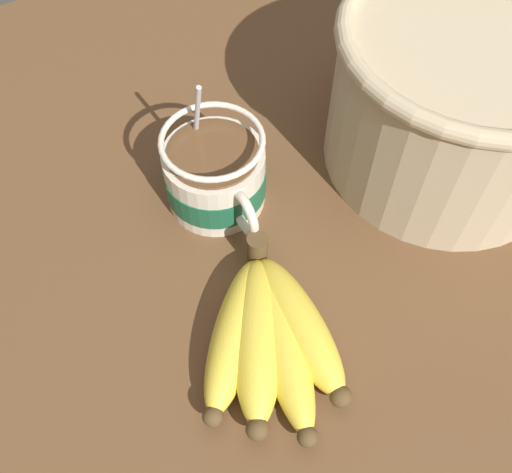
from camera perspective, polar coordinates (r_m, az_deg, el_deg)
table at (r=56.60cm, az=-1.53°, el=-4.41°), size 106.53×106.53×3.50cm
coffee_mug at (r=57.23cm, az=-4.07°, el=6.10°), size 13.77×10.24×13.75cm
banana_bunch at (r=49.91cm, az=1.27°, el=-9.77°), size 18.53×14.09×4.35cm
woven_basket at (r=61.10cm, az=19.86°, el=13.08°), size 26.70×26.70×16.43cm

